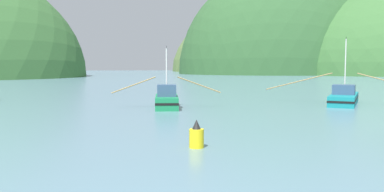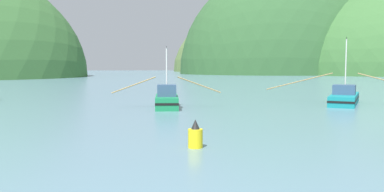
% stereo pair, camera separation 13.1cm
% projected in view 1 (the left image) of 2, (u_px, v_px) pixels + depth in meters
% --- Properties ---
extents(hill_far_right, '(190.39, 152.31, 108.02)m').
position_uv_depth(hill_far_right, '(311.00, 71.00, 273.40)').
color(hill_far_right, '#516B38').
rests_on(hill_far_right, ground).
extents(hill_mid_left, '(100.19, 80.15, 102.37)m').
position_uv_depth(hill_mid_left, '(280.00, 74.00, 196.67)').
color(hill_mid_left, '#2D562D').
rests_on(hill_mid_left, ground).
extents(fishing_boat_green, '(10.90, 6.62, 6.16)m').
position_uv_depth(fishing_boat_green, '(167.00, 100.00, 39.80)').
color(fishing_boat_green, '#197A47').
rests_on(fishing_boat_green, ground).
extents(fishing_boat_teal, '(14.74, 9.52, 7.35)m').
position_uv_depth(fishing_boat_teal, '(344.00, 98.00, 43.64)').
color(fishing_boat_teal, '#147F84').
rests_on(fishing_boat_teal, ground).
extents(channel_buoy, '(0.76, 0.76, 1.48)m').
position_uv_depth(channel_buoy, '(197.00, 136.00, 20.67)').
color(channel_buoy, yellow).
rests_on(channel_buoy, ground).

